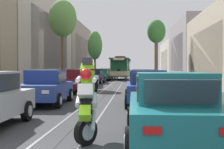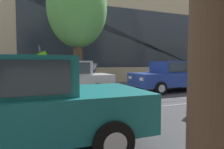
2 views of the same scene
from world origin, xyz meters
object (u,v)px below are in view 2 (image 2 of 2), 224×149
parked_car_silver_near_left (63,79)px  parked_car_blue_second_left (172,76)px  street_tree_kerb_left_near (77,9)px  pedestrian_on_right_pavement (71,71)px  motorcycle_with_rider (29,81)px  parked_car_teal_near_right (15,104)px

parked_car_silver_near_left → parked_car_blue_second_left: 5.61m
street_tree_kerb_left_near → pedestrian_on_right_pavement: bearing=-174.9°
parked_car_blue_second_left → street_tree_kerb_left_near: street_tree_kerb_left_near is taller
street_tree_kerb_left_near → pedestrian_on_right_pavement: street_tree_kerb_left_near is taller
motorcycle_with_rider → parked_car_blue_second_left: bearing=113.5°
parked_car_silver_near_left → street_tree_kerb_left_near: (-2.22, 1.06, 3.72)m
parked_car_blue_second_left → parked_car_teal_near_right: same height
parked_car_blue_second_left → pedestrian_on_right_pavement: 6.21m
parked_car_teal_near_right → motorcycle_with_rider: size_ratio=2.25×
street_tree_kerb_left_near → motorcycle_with_rider: 6.79m
street_tree_kerb_left_near → parked_car_teal_near_right: bearing=-18.1°
parked_car_silver_near_left → parked_car_blue_second_left: size_ratio=1.00×
parked_car_teal_near_right → street_tree_kerb_left_near: size_ratio=0.64×
motorcycle_with_rider → pedestrian_on_right_pavement: 7.32m
parked_car_blue_second_left → street_tree_kerb_left_near: bearing=-117.9°
parked_car_teal_near_right → pedestrian_on_right_pavement: 9.17m
parked_car_blue_second_left → motorcycle_with_rider: size_ratio=2.28×
parked_car_blue_second_left → street_tree_kerb_left_near: size_ratio=0.65×
motorcycle_with_rider → pedestrian_on_right_pavement: motorcycle_with_rider is taller
parked_car_silver_near_left → pedestrian_on_right_pavement: size_ratio=2.55×
parked_car_teal_near_right → motorcycle_with_rider: 1.90m
pedestrian_on_right_pavement → parked_car_blue_second_left: bearing=49.1°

